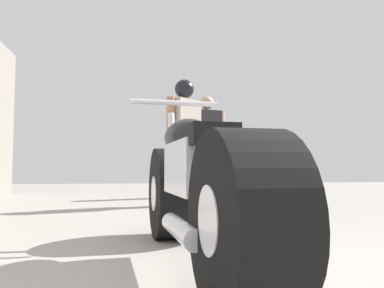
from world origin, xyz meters
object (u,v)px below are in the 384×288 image
(motorcycle_black_naked, at_px, (265,177))
(motorcycle_maroon_cruiser, at_px, (197,188))
(mechanic_in_blue, at_px, (207,139))
(mechanic_with_helmet, at_px, (184,129))

(motorcycle_black_naked, bearing_deg, motorcycle_maroon_cruiser, -113.97)
(mechanic_in_blue, distance_m, mechanic_with_helmet, 1.63)
(mechanic_with_helmet, bearing_deg, motorcycle_maroon_cruiser, -96.03)
(motorcycle_maroon_cruiser, distance_m, motorcycle_black_naked, 3.99)
(mechanic_in_blue, relative_size, mechanic_with_helmet, 1.05)
(motorcycle_black_naked, xyz_separation_m, mechanic_with_helmet, (-1.30, -0.58, 0.64))
(mechanic_in_blue, height_order, mechanic_with_helmet, mechanic_in_blue)
(mechanic_with_helmet, bearing_deg, motorcycle_black_naked, 24.23)
(motorcycle_maroon_cruiser, distance_m, mechanic_in_blue, 4.71)
(motorcycle_black_naked, relative_size, mechanic_in_blue, 1.00)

